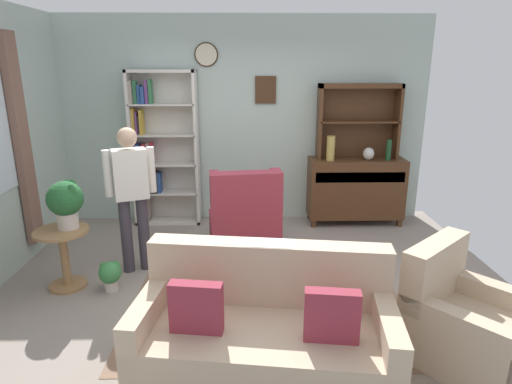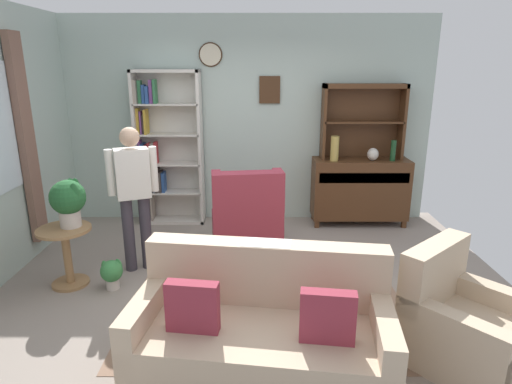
# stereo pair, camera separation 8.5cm
# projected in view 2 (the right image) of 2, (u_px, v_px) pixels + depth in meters

# --- Properties ---
(ground_plane) EXTENTS (5.40, 4.60, 0.02)m
(ground_plane) POSITION_uv_depth(u_px,v_px,m) (246.00, 289.00, 4.37)
(ground_plane) COLOR gray
(wall_back) EXTENTS (5.00, 0.09, 2.80)m
(wall_back) POSITION_uv_depth(u_px,v_px,m) (248.00, 121.00, 6.01)
(wall_back) COLOR #ADC1B7
(wall_back) RESTS_ON ground_plane
(area_rug) EXTENTS (2.54, 1.99, 0.01)m
(area_rug) POSITION_uv_depth(u_px,v_px,m) (267.00, 303.00, 4.08)
(area_rug) COLOR #846651
(area_rug) RESTS_ON ground_plane
(bookshelf) EXTENTS (0.90, 0.30, 2.10)m
(bookshelf) POSITION_uv_depth(u_px,v_px,m) (162.00, 150.00, 5.93)
(bookshelf) COLOR silver
(bookshelf) RESTS_ON ground_plane
(sideboard) EXTENTS (1.30, 0.45, 0.92)m
(sideboard) POSITION_uv_depth(u_px,v_px,m) (358.00, 188.00, 6.01)
(sideboard) COLOR #4C2D19
(sideboard) RESTS_ON ground_plane
(sideboard_hutch) EXTENTS (1.10, 0.26, 1.00)m
(sideboard_hutch) POSITION_uv_depth(u_px,v_px,m) (362.00, 111.00, 5.81)
(sideboard_hutch) COLOR #4C2D19
(sideboard_hutch) RESTS_ON sideboard
(vase_tall) EXTENTS (0.11, 0.11, 0.33)m
(vase_tall) POSITION_uv_depth(u_px,v_px,m) (333.00, 148.00, 5.77)
(vase_tall) COLOR tan
(vase_tall) RESTS_ON sideboard
(vase_round) EXTENTS (0.15, 0.15, 0.17)m
(vase_round) POSITION_uv_depth(u_px,v_px,m) (372.00, 154.00, 5.80)
(vase_round) COLOR beige
(vase_round) RESTS_ON sideboard
(bottle_wine) EXTENTS (0.07, 0.07, 0.28)m
(bottle_wine) POSITION_uv_depth(u_px,v_px,m) (392.00, 150.00, 5.77)
(bottle_wine) COLOR #194223
(bottle_wine) RESTS_ON sideboard
(couch_floral) EXTENTS (1.90, 1.08, 0.90)m
(couch_floral) POSITION_uv_depth(u_px,v_px,m) (261.00, 334.00, 3.10)
(couch_floral) COLOR #C6AD8E
(couch_floral) RESTS_ON ground_plane
(armchair_floral) EXTENTS (1.08, 1.08, 0.88)m
(armchair_floral) POSITION_uv_depth(u_px,v_px,m) (460.00, 326.00, 3.23)
(armchair_floral) COLOR #C6AD8E
(armchair_floral) RESTS_ON ground_plane
(wingback_chair) EXTENTS (0.87, 0.89, 1.05)m
(wingback_chair) POSITION_uv_depth(u_px,v_px,m) (245.00, 224.00, 5.03)
(wingback_chair) COLOR maroon
(wingback_chair) RESTS_ON ground_plane
(plant_stand) EXTENTS (0.52, 0.52, 0.61)m
(plant_stand) POSITION_uv_depth(u_px,v_px,m) (65.00, 250.00, 4.33)
(plant_stand) COLOR #997047
(plant_stand) RESTS_ON ground_plane
(potted_plant_large) EXTENTS (0.34, 0.34, 0.48)m
(potted_plant_large) POSITION_uv_depth(u_px,v_px,m) (67.00, 200.00, 4.24)
(potted_plant_large) COLOR beige
(potted_plant_large) RESTS_ON plant_stand
(potted_plant_small) EXTENTS (0.22, 0.22, 0.30)m
(potted_plant_small) POSITION_uv_depth(u_px,v_px,m) (111.00, 272.00, 4.30)
(potted_plant_small) COLOR beige
(potted_plant_small) RESTS_ON ground_plane
(person_reading) EXTENTS (0.51, 0.31, 1.56)m
(person_reading) POSITION_uv_depth(u_px,v_px,m) (132.00, 189.00, 4.53)
(person_reading) COLOR #38333D
(person_reading) RESTS_ON ground_plane
(coffee_table) EXTENTS (0.80, 0.50, 0.42)m
(coffee_table) POSITION_uv_depth(u_px,v_px,m) (249.00, 279.00, 3.81)
(coffee_table) COLOR #4C2D19
(coffee_table) RESTS_ON ground_plane
(book_stack) EXTENTS (0.22, 0.14, 0.10)m
(book_stack) POSITION_uv_depth(u_px,v_px,m) (240.00, 263.00, 3.86)
(book_stack) COLOR gray
(book_stack) RESTS_ON coffee_table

